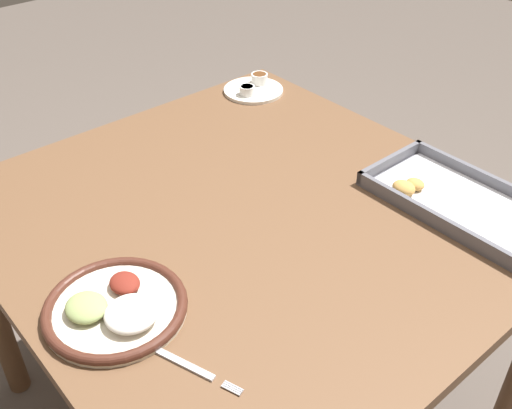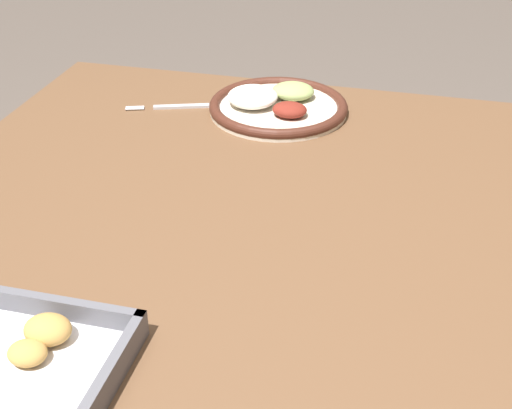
# 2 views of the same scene
# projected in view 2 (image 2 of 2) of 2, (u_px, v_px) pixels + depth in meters

# --- Properties ---
(dining_table) EXTENTS (1.12, 1.06, 0.71)m
(dining_table) POSITION_uv_depth(u_px,v_px,m) (270.00, 276.00, 1.06)
(dining_table) COLOR brown
(dining_table) RESTS_ON ground_plane
(dinner_plate) EXTENTS (0.26, 0.26, 0.05)m
(dinner_plate) POSITION_uv_depth(u_px,v_px,m) (277.00, 105.00, 1.34)
(dinner_plate) COLOR beige
(dinner_plate) RESTS_ON dining_table
(fork) EXTENTS (0.22, 0.09, 0.00)m
(fork) POSITION_uv_depth(u_px,v_px,m) (191.00, 106.00, 1.36)
(fork) COLOR #B2B2B7
(fork) RESTS_ON dining_table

